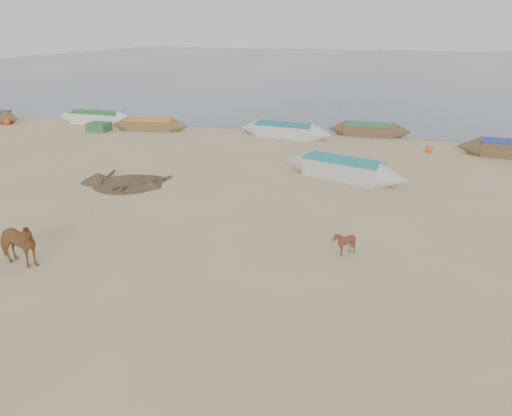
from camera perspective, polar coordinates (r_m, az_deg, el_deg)
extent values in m
plane|color=tan|center=(14.67, -4.50, -8.91)|extent=(140.00, 140.00, 0.00)
plane|color=slate|center=(94.30, 14.11, 15.42)|extent=(160.00, 160.00, 0.00)
imported|color=#915B2F|center=(17.19, -25.77, -3.72)|extent=(1.83, 0.99, 1.47)
imported|color=brown|center=(16.59, 10.04, -3.94)|extent=(0.81, 0.74, 0.83)
cone|color=brown|center=(24.34, -14.46, 3.17)|extent=(4.16, 4.16, 0.47)
cube|color=#2F6A3D|center=(37.31, -17.53, 8.83)|extent=(1.40, 1.20, 0.60)
sphere|color=orange|center=(31.30, 19.21, 6.42)|extent=(0.44, 0.44, 0.44)
cube|color=gray|center=(35.61, -0.14, 9.22)|extent=(1.20, 1.10, 0.56)
sphere|color=red|center=(42.28, -26.56, 8.83)|extent=(0.48, 0.48, 0.48)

